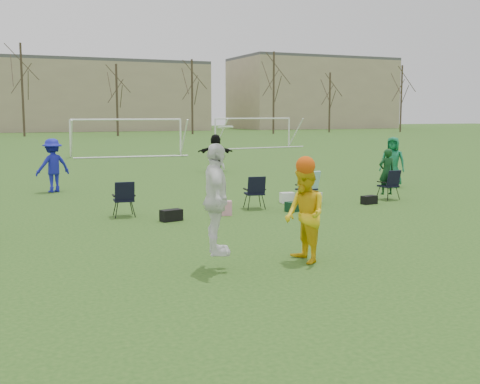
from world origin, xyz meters
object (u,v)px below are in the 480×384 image
goal_mid (127,127)px  fielder_blue (53,165)px  center_contest (262,206)px  goal_right (254,124)px  fielder_black (216,153)px  fielder_green_far (392,162)px

goal_mid → fielder_blue: bearing=-106.6°
center_contest → goal_right: bearing=65.7°
goal_mid → goal_right: same height
fielder_black → fielder_green_far: bearing=132.0°
fielder_black → center_contest: bearing=88.2°
fielder_green_far → goal_mid: (-5.37, 21.25, 0.97)m
fielder_black → fielder_blue: bearing=47.4°
goal_mid → goal_right: size_ratio=1.01×
fielder_green_far → fielder_black: (-3.99, 8.36, -0.05)m
fielder_black → center_contest: center_contest is taller
center_contest → fielder_green_far: bearing=42.6°
fielder_blue → center_contest: (2.32, -12.46, 0.15)m
fielder_blue → fielder_green_far: size_ratio=1.00×
fielder_blue → fielder_black: fielder_blue is taller
fielder_blue → fielder_green_far: (12.03, -3.54, 0.00)m
fielder_green_far → center_contest: bearing=-90.0°
fielder_black → goal_mid: goal_mid is taller
fielder_green_far → goal_mid: 21.94m
center_contest → goal_mid: center_contest is taller
center_contest → fielder_blue: bearing=100.6°
fielder_black → goal_right: bearing=-102.9°
goal_mid → goal_right: (12.00, 6.00, 0.00)m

